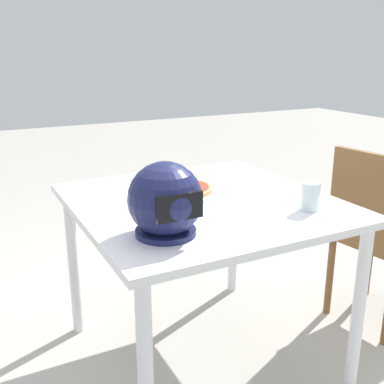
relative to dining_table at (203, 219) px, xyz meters
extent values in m
plane|color=#B2ADA3|center=(0.00, 0.00, -0.67)|extent=(14.00, 14.00, 0.00)
cube|color=white|center=(0.00, 0.00, 0.07)|extent=(1.02, 1.04, 0.03)
cylinder|color=white|center=(-0.45, -0.46, -0.31)|extent=(0.05, 0.05, 0.72)
cylinder|color=white|center=(0.45, -0.46, -0.31)|extent=(0.05, 0.05, 0.72)
cylinder|color=white|center=(-0.45, 0.46, -0.31)|extent=(0.05, 0.05, 0.72)
cylinder|color=white|center=(0.45, 0.46, -0.31)|extent=(0.05, 0.05, 0.72)
cylinder|color=white|center=(0.04, -0.12, 0.09)|extent=(0.33, 0.33, 0.01)
cylinder|color=tan|center=(0.04, -0.12, 0.11)|extent=(0.27, 0.27, 0.02)
cylinder|color=red|center=(0.04, -0.12, 0.12)|extent=(0.23, 0.23, 0.00)
sphere|color=#234C1E|center=(0.04, -0.20, 0.13)|extent=(0.03, 0.03, 0.03)
sphere|color=#234C1E|center=(-0.01, -0.18, 0.13)|extent=(0.04, 0.04, 0.04)
sphere|color=#234C1E|center=(0.01, -0.14, 0.13)|extent=(0.03, 0.03, 0.03)
sphere|color=#234C1E|center=(0.07, -0.12, 0.13)|extent=(0.03, 0.03, 0.03)
cylinder|color=#E0D172|center=(0.08, -0.18, 0.12)|extent=(0.02, 0.02, 0.01)
cylinder|color=#E0D172|center=(0.01, -0.14, 0.12)|extent=(0.02, 0.02, 0.01)
cylinder|color=#E0D172|center=(0.04, -0.08, 0.12)|extent=(0.02, 0.02, 0.01)
cylinder|color=#E0D172|center=(0.10, -0.20, 0.13)|extent=(0.02, 0.02, 0.02)
sphere|color=#191E4C|center=(0.29, 0.27, 0.21)|extent=(0.25, 0.25, 0.25)
cylinder|color=#191E4C|center=(0.29, 0.27, 0.09)|extent=(0.20, 0.20, 0.02)
cube|color=black|center=(0.29, 0.38, 0.21)|extent=(0.15, 0.02, 0.08)
cylinder|color=silver|center=(-0.30, 0.30, 0.14)|extent=(0.07, 0.07, 0.11)
cube|color=brown|center=(-0.96, 0.13, -0.23)|extent=(0.45, 0.45, 0.02)
cube|color=brown|center=(-0.78, 0.15, 0.01)|extent=(0.08, 0.38, 0.45)
cylinder|color=brown|center=(-1.10, -0.06, -0.45)|extent=(0.04, 0.04, 0.43)
cylinder|color=brown|center=(-0.77, -0.02, -0.45)|extent=(0.04, 0.04, 0.43)
camera|label=1|loc=(0.87, 1.58, 0.67)|focal=43.35mm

